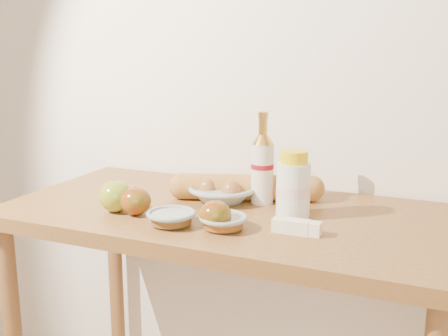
# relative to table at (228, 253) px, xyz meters

# --- Properties ---
(back_wall) EXTENTS (3.50, 0.02, 2.60)m
(back_wall) POSITION_rel_table_xyz_m (0.00, 0.33, 0.52)
(back_wall) COLOR white
(back_wall) RESTS_ON ground
(table) EXTENTS (1.20, 0.60, 0.90)m
(table) POSITION_rel_table_xyz_m (0.00, 0.00, 0.00)
(table) COLOR olive
(table) RESTS_ON ground
(bourbon_bottle) EXTENTS (0.08, 0.08, 0.25)m
(bourbon_bottle) POSITION_rel_table_xyz_m (0.06, 0.09, 0.23)
(bourbon_bottle) COLOR beige
(bourbon_bottle) RESTS_ON table
(cream_bottle) EXTENTS (0.11, 0.11, 0.17)m
(cream_bottle) POSITION_rel_table_xyz_m (0.17, 0.01, 0.20)
(cream_bottle) COLOR white
(cream_bottle) RESTS_ON table
(egg_bowl) EXTENTS (0.19, 0.19, 0.07)m
(egg_bowl) POSITION_rel_table_xyz_m (-0.05, 0.07, 0.15)
(egg_bowl) COLOR #94A29D
(egg_bowl) RESTS_ON table
(baguette) EXTENTS (0.44, 0.22, 0.07)m
(baguette) POSITION_rel_table_xyz_m (0.01, 0.10, 0.16)
(baguette) COLOR #C3883B
(baguette) RESTS_ON table
(apple_yellowgreen) EXTENTS (0.11, 0.11, 0.08)m
(apple_yellowgreen) POSITION_rel_table_xyz_m (-0.26, -0.13, 0.16)
(apple_yellowgreen) COLOR #A48C20
(apple_yellowgreen) RESTS_ON table
(apple_redgreen_front) EXTENTS (0.09, 0.09, 0.07)m
(apple_redgreen_front) POSITION_rel_table_xyz_m (-0.20, -0.14, 0.16)
(apple_redgreen_front) COLOR #93080A
(apple_redgreen_front) RESTS_ON table
(apple_redgreen_right) EXTENTS (0.09, 0.09, 0.07)m
(apple_redgreen_right) POSITION_rel_table_xyz_m (0.03, -0.16, 0.16)
(apple_redgreen_right) COLOR #970908
(apple_redgreen_right) RESTS_ON table
(sugar_bowl) EXTENTS (0.13, 0.13, 0.04)m
(sugar_bowl) POSITION_rel_table_xyz_m (-0.08, -0.17, 0.14)
(sugar_bowl) COLOR gray
(sugar_bowl) RESTS_ON table
(syrup_bowl) EXTENTS (0.13, 0.13, 0.03)m
(syrup_bowl) POSITION_rel_table_xyz_m (0.05, -0.15, 0.14)
(syrup_bowl) COLOR gray
(syrup_bowl) RESTS_ON table
(butter_stick) EXTENTS (0.12, 0.04, 0.03)m
(butter_stick) POSITION_rel_table_xyz_m (0.22, -0.11, 0.14)
(butter_stick) COLOR #F1E9BB
(butter_stick) RESTS_ON table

